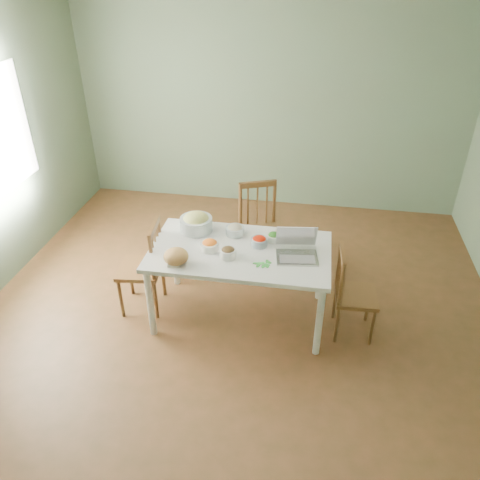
% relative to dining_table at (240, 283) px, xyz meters
% --- Properties ---
extents(floor, '(5.00, 5.00, 0.00)m').
position_rel_dining_table_xyz_m(floor, '(-0.03, -0.03, -0.38)').
color(floor, '#453017').
rests_on(floor, ground).
extents(ceiling, '(5.00, 5.00, 0.00)m').
position_rel_dining_table_xyz_m(ceiling, '(-0.03, -0.03, 2.32)').
color(ceiling, white).
rests_on(ceiling, ground).
extents(wall_back, '(5.00, 0.00, 2.70)m').
position_rel_dining_table_xyz_m(wall_back, '(-0.03, 2.47, 0.97)').
color(wall_back, '#5B6B52').
rests_on(wall_back, ground).
extents(wall_front, '(5.00, 0.00, 2.70)m').
position_rel_dining_table_xyz_m(wall_front, '(-0.03, -2.53, 0.97)').
color(wall_front, '#5B6B52').
rests_on(wall_front, ground).
extents(dining_table, '(1.61, 0.90, 0.75)m').
position_rel_dining_table_xyz_m(dining_table, '(0.00, 0.00, 0.00)').
color(dining_table, white).
rests_on(dining_table, floor).
extents(chair_far, '(0.56, 0.54, 0.98)m').
position_rel_dining_table_xyz_m(chair_far, '(0.09, 0.79, 0.11)').
color(chair_far, '#4D2D11').
rests_on(chair_far, floor).
extents(chair_left, '(0.43, 0.45, 0.93)m').
position_rel_dining_table_xyz_m(chair_left, '(-0.96, -0.01, 0.09)').
color(chair_left, '#4D2D11').
rests_on(chair_left, floor).
extents(chair_right, '(0.38, 0.40, 0.86)m').
position_rel_dining_table_xyz_m(chair_right, '(1.06, -0.05, 0.05)').
color(chair_right, '#4D2D11').
rests_on(chair_right, floor).
extents(bread_boule, '(0.26, 0.26, 0.14)m').
position_rel_dining_table_xyz_m(bread_boule, '(-0.50, -0.30, 0.45)').
color(bread_boule, tan).
rests_on(bread_boule, dining_table).
extents(butter_stick, '(0.11, 0.04, 0.03)m').
position_rel_dining_table_xyz_m(butter_stick, '(-0.51, -0.35, 0.39)').
color(butter_stick, silver).
rests_on(butter_stick, dining_table).
extents(bowl_squash, '(0.32, 0.32, 0.18)m').
position_rel_dining_table_xyz_m(bowl_squash, '(-0.47, 0.27, 0.47)').
color(bowl_squash, '#F6E079').
rests_on(bowl_squash, dining_table).
extents(bowl_carrot, '(0.17, 0.17, 0.09)m').
position_rel_dining_table_xyz_m(bowl_carrot, '(-0.27, -0.04, 0.42)').
color(bowl_carrot, orange).
rests_on(bowl_carrot, dining_table).
extents(bowl_onion, '(0.23, 0.23, 0.09)m').
position_rel_dining_table_xyz_m(bowl_onion, '(-0.09, 0.26, 0.42)').
color(bowl_onion, '#C3B698').
rests_on(bowl_onion, dining_table).
extents(bowl_mushroom, '(0.18, 0.18, 0.09)m').
position_rel_dining_table_xyz_m(bowl_mushroom, '(-0.08, -0.13, 0.42)').
color(bowl_mushroom, '#3C2614').
rests_on(bowl_mushroom, dining_table).
extents(bowl_redpep, '(0.17, 0.17, 0.09)m').
position_rel_dining_table_xyz_m(bowl_redpep, '(0.16, 0.10, 0.42)').
color(bowl_redpep, red).
rests_on(bowl_redpep, dining_table).
extents(bowl_broccoli, '(0.14, 0.14, 0.08)m').
position_rel_dining_table_xyz_m(bowl_broccoli, '(0.28, 0.20, 0.42)').
color(bowl_broccoli, '#225712').
rests_on(bowl_broccoli, dining_table).
extents(flatbread, '(0.27, 0.27, 0.02)m').
position_rel_dining_table_xyz_m(flatbread, '(0.38, 0.34, 0.39)').
color(flatbread, beige).
rests_on(flatbread, dining_table).
extents(basil_bunch, '(0.17, 0.17, 0.02)m').
position_rel_dining_table_xyz_m(basil_bunch, '(0.22, -0.19, 0.39)').
color(basil_bunch, '#28732B').
rests_on(basil_bunch, dining_table).
extents(laptop, '(0.40, 0.37, 0.24)m').
position_rel_dining_table_xyz_m(laptop, '(0.51, -0.06, 0.50)').
color(laptop, silver).
rests_on(laptop, dining_table).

